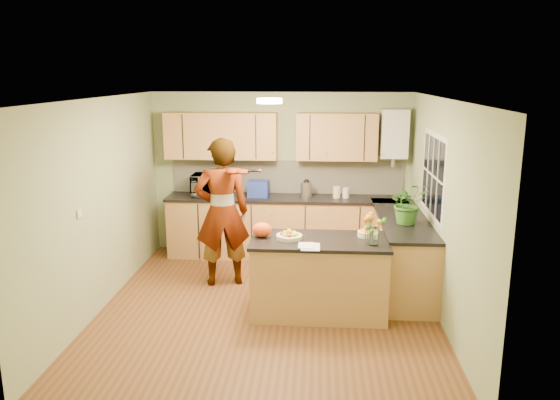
{
  "coord_description": "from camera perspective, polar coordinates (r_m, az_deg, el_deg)",
  "views": [
    {
      "loc": [
        0.58,
        -6.13,
        2.77
      ],
      "look_at": [
        0.11,
        0.5,
        1.23
      ],
      "focal_mm": 35.0,
      "sensor_mm": 36.0,
      "label": 1
    }
  ],
  "objects": [
    {
      "name": "orange_bag",
      "position": [
        6.37,
        -1.91,
        -3.12
      ],
      "size": [
        0.29,
        0.27,
        0.17
      ],
      "primitive_type": "ellipsoid",
      "rotation": [
        0.0,
        0.0,
        0.41
      ],
      "color": "#FF4D15",
      "rests_on": "peninsula_island"
    },
    {
      "name": "right_counter",
      "position": [
        7.43,
        12.57,
        -5.27
      ],
      "size": [
        0.62,
        2.24,
        0.94
      ],
      "color": "#A37C41",
      "rests_on": "floor"
    },
    {
      "name": "peninsula_island",
      "position": [
        6.46,
        4.09,
        -7.95
      ],
      "size": [
        1.59,
        0.81,
        0.91
      ],
      "color": "#A37C41",
      "rests_on": "floor"
    },
    {
      "name": "orange_bowl",
      "position": [
        6.47,
        9.05,
        -3.33
      ],
      "size": [
        0.21,
        0.21,
        0.12
      ],
      "color": "#EEE6BE",
      "rests_on": "peninsula_island"
    },
    {
      "name": "microwave",
      "position": [
        8.42,
        -7.14,
        1.56
      ],
      "size": [
        0.6,
        0.41,
        0.33
      ],
      "primitive_type": "imported",
      "rotation": [
        0.0,
        0.0,
        0.01
      ],
      "color": "white",
      "rests_on": "back_counter"
    },
    {
      "name": "splashback",
      "position": [
        8.52,
        0.76,
        2.46
      ],
      "size": [
        3.6,
        0.02,
        0.52
      ],
      "primitive_type": "cube",
      "color": "beige",
      "rests_on": "back_counter"
    },
    {
      "name": "papers",
      "position": [
        6.03,
        3.2,
        -4.88
      ],
      "size": [
        0.21,
        0.28,
        0.01
      ],
      "primitive_type": "cube",
      "color": "white",
      "rests_on": "peninsula_island"
    },
    {
      "name": "jar_cream",
      "position": [
        8.26,
        5.94,
        0.82
      ],
      "size": [
        0.14,
        0.14,
        0.17
      ],
      "primitive_type": "cylinder",
      "rotation": [
        0.0,
        0.0,
        -0.28
      ],
      "color": "#EEE6BE",
      "rests_on": "back_counter"
    },
    {
      "name": "jar_white",
      "position": [
        8.28,
        6.89,
        0.75
      ],
      "size": [
        0.11,
        0.11,
        0.15
      ],
      "primitive_type": "cylinder",
      "rotation": [
        0.0,
        0.0,
        0.11
      ],
      "color": "white",
      "rests_on": "back_counter"
    },
    {
      "name": "ceiling_lamp",
      "position": [
        6.46,
        -1.11,
        10.33
      ],
      "size": [
        0.3,
        0.3,
        0.07
      ],
      "color": "#FFEABF",
      "rests_on": "ceiling"
    },
    {
      "name": "boiler",
      "position": [
        8.34,
        11.84,
        6.79
      ],
      "size": [
        0.4,
        0.3,
        0.86
      ],
      "color": "white",
      "rests_on": "wall_back"
    },
    {
      "name": "fruit_dish",
      "position": [
        6.31,
        0.97,
        -3.68
      ],
      "size": [
        0.3,
        0.3,
        0.11
      ],
      "color": "#EEE6BE",
      "rests_on": "peninsula_island"
    },
    {
      "name": "light_switch",
      "position": [
        6.27,
        -20.23,
        -1.32
      ],
      "size": [
        0.02,
        0.09,
        0.09
      ],
      "primitive_type": "cube",
      "color": "white",
      "rests_on": "wall_left"
    },
    {
      "name": "violin",
      "position": [
        6.85,
        -4.86,
        3.03
      ],
      "size": [
        0.63,
        0.55,
        0.16
      ],
      "primitive_type": null,
      "rotation": [
        0.17,
        0.0,
        -0.61
      ],
      "color": "#4D0A04",
      "rests_on": "violinist"
    },
    {
      "name": "wall_right",
      "position": [
        6.47,
        16.61,
        -1.07
      ],
      "size": [
        0.02,
        4.5,
        2.5
      ],
      "primitive_type": "cube",
      "color": "#97AB7A",
      "rests_on": "floor"
    },
    {
      "name": "flower_vase",
      "position": [
        6.09,
        9.85,
        -2.06
      ],
      "size": [
        0.24,
        0.24,
        0.44
      ],
      "rotation": [
        0.0,
        0.0,
        -0.22
      ],
      "color": "silver",
      "rests_on": "peninsula_island"
    },
    {
      "name": "blue_box",
      "position": [
        8.3,
        -2.25,
        1.2
      ],
      "size": [
        0.33,
        0.25,
        0.25
      ],
      "primitive_type": "cube",
      "rotation": [
        0.0,
        0.0,
        -0.07
      ],
      "color": "#213698",
      "rests_on": "back_counter"
    },
    {
      "name": "floor",
      "position": [
        6.75,
        -1.25,
        -11.16
      ],
      "size": [
        4.5,
        4.5,
        0.0
      ],
      "primitive_type": "plane",
      "color": "brown",
      "rests_on": "ground"
    },
    {
      "name": "window_right",
      "position": [
        6.98,
        15.68,
        2.52
      ],
      "size": [
        0.01,
        1.3,
        1.05
      ],
      "color": "white",
      "rests_on": "wall_right"
    },
    {
      "name": "wall_left",
      "position": [
        6.82,
        -18.28,
        -0.48
      ],
      "size": [
        0.02,
        4.5,
        2.5
      ],
      "primitive_type": "cube",
      "color": "#97AB7A",
      "rests_on": "floor"
    },
    {
      "name": "violinist",
      "position": [
        7.22,
        -6.07,
        -1.29
      ],
      "size": [
        0.82,
        0.65,
        1.98
      ],
      "primitive_type": "imported",
      "rotation": [
        0.0,
        0.0,
        3.41
      ],
      "color": "tan",
      "rests_on": "floor"
    },
    {
      "name": "potted_plant",
      "position": [
        6.94,
        13.23,
        -0.33
      ],
      "size": [
        0.57,
        0.53,
        0.53
      ],
      "primitive_type": "imported",
      "rotation": [
        0.0,
        0.0,
        0.29
      ],
      "color": "#387527",
      "rests_on": "right_counter"
    },
    {
      "name": "back_counter",
      "position": [
        8.41,
        0.63,
        -2.79
      ],
      "size": [
        3.64,
        0.62,
        0.94
      ],
      "color": "#A37C41",
      "rests_on": "floor"
    },
    {
      "name": "wall_back",
      "position": [
        8.54,
        0.1,
        2.81
      ],
      "size": [
        4.0,
        0.02,
        2.5
      ],
      "primitive_type": "cube",
      "color": "#97AB7A",
      "rests_on": "floor"
    },
    {
      "name": "ceiling",
      "position": [
        6.16,
        -1.37,
        10.55
      ],
      "size": [
        4.0,
        4.5,
        0.02
      ],
      "primitive_type": "cube",
      "color": "silver",
      "rests_on": "wall_back"
    },
    {
      "name": "wall_front",
      "position": [
        4.21,
        -4.18,
        -8.16
      ],
      "size": [
        4.0,
        0.02,
        2.5
      ],
      "primitive_type": "cube",
      "color": "#97AB7A",
      "rests_on": "floor"
    },
    {
      "name": "upper_cabinets",
      "position": [
        8.29,
        -1.2,
        6.7
      ],
      "size": [
        3.2,
        0.34,
        0.7
      ],
      "color": "#A37C41",
      "rests_on": "wall_back"
    },
    {
      "name": "kettle",
      "position": [
        8.25,
        2.78,
        1.18
      ],
      "size": [
        0.17,
        0.17,
        0.33
      ],
      "rotation": [
        0.0,
        0.0,
        0.03
      ],
      "color": "#B8B8BD",
      "rests_on": "back_counter"
    }
  ]
}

